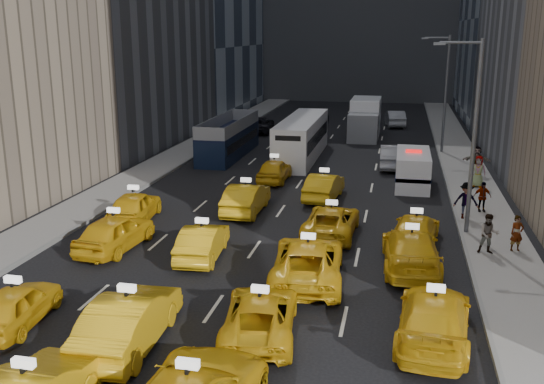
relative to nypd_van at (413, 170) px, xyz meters
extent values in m
plane|color=black|center=(-6.90, -21.05, -1.02)|extent=(160.00, 160.00, 0.00)
cube|color=gray|center=(-17.40, 3.95, -0.94)|extent=(3.00, 90.00, 0.15)
cube|color=gray|center=(3.60, 3.95, -0.94)|extent=(3.00, 90.00, 0.15)
cube|color=slate|center=(-15.95, 3.95, -0.93)|extent=(0.15, 90.00, 0.18)
cube|color=slate|center=(2.15, 3.95, -0.93)|extent=(0.15, 90.00, 0.18)
cylinder|color=#595B60|center=(2.40, -9.05, 3.48)|extent=(0.20, 0.20, 9.00)
cylinder|color=#595B60|center=(1.50, -9.05, 7.78)|extent=(1.80, 0.12, 0.12)
cube|color=slate|center=(0.60, -9.05, 7.73)|extent=(0.50, 0.22, 0.12)
cylinder|color=#595B60|center=(2.40, 10.95, 3.48)|extent=(0.20, 0.20, 9.00)
cylinder|color=#595B60|center=(1.50, 10.95, 7.78)|extent=(1.80, 0.12, 0.12)
cube|color=slate|center=(0.60, 10.95, 7.73)|extent=(0.50, 0.22, 0.12)
imported|color=gold|center=(-12.80, -21.53, -0.33)|extent=(2.01, 4.18, 1.38)
imported|color=gold|center=(-8.64, -22.00, -0.18)|extent=(1.97, 5.13, 1.67)
imported|color=gold|center=(-4.91, -20.48, -0.36)|extent=(2.81, 5.01, 1.32)
imported|color=gold|center=(0.41, -19.77, -0.25)|extent=(2.59, 5.44, 1.53)
imported|color=gold|center=(-12.86, -14.31, -0.23)|extent=(2.23, 4.77, 1.58)
imported|color=gold|center=(-8.81, -14.45, -0.31)|extent=(1.87, 4.43, 1.42)
imported|color=gold|center=(-4.09, -15.92, -0.23)|extent=(3.10, 5.87, 1.57)
imported|color=gold|center=(-0.23, -13.89, -0.23)|extent=(2.49, 5.52, 1.57)
imported|color=gold|center=(-13.74, -10.36, -0.24)|extent=(2.39, 4.75, 1.55)
imported|color=gold|center=(-8.63, -7.71, -0.24)|extent=(1.66, 4.74, 1.56)
imported|color=gold|center=(-3.83, -10.40, -0.33)|extent=(2.43, 5.01, 1.37)
imported|color=gold|center=(0.02, -10.88, -0.34)|extent=(2.44, 4.86, 1.35)
imported|color=gold|center=(-8.58, -0.66, -0.29)|extent=(1.73, 4.26, 1.45)
imported|color=gold|center=(-4.95, -4.20, -0.28)|extent=(1.97, 4.62, 1.48)
cube|color=silver|center=(0.00, 0.00, 0.03)|extent=(2.31, 5.36, 2.10)
cylinder|color=black|center=(-0.85, -1.73, -0.60)|extent=(0.28, 0.84, 0.84)
cylinder|color=black|center=(0.85, -1.73, -0.60)|extent=(0.28, 0.84, 0.84)
cylinder|color=black|center=(-0.85, 1.73, -0.60)|extent=(0.28, 0.84, 0.84)
cylinder|color=black|center=(0.85, 1.73, -0.60)|extent=(0.28, 0.84, 0.84)
cube|color=navy|center=(0.00, 0.00, -0.11)|extent=(2.35, 5.36, 0.24)
cube|color=red|center=(0.00, 0.00, 1.16)|extent=(0.97, 0.39, 0.15)
cube|color=black|center=(-13.62, 6.57, 0.44)|extent=(2.98, 10.16, 2.91)
cylinder|color=black|center=(-14.61, 2.46, -0.47)|extent=(0.28, 1.10, 1.10)
cylinder|color=black|center=(-12.63, 2.46, -0.47)|extent=(0.28, 1.10, 1.10)
cylinder|color=black|center=(-14.61, 10.68, -0.47)|extent=(0.28, 1.10, 1.10)
cylinder|color=black|center=(-12.63, 10.68, -0.47)|extent=(0.28, 1.10, 1.10)
cube|color=silver|center=(-8.06, 6.99, 0.49)|extent=(2.48, 11.70, 3.02)
cylinder|color=black|center=(-9.12, 2.05, -0.47)|extent=(0.28, 1.10, 1.10)
cylinder|color=black|center=(-6.99, 2.05, -0.47)|extent=(0.28, 1.10, 1.10)
cylinder|color=black|center=(-9.12, 11.94, -0.47)|extent=(0.28, 1.10, 1.10)
cylinder|color=black|center=(-6.99, 11.94, -0.47)|extent=(0.28, 1.10, 1.10)
cube|color=white|center=(-4.00, 17.25, 0.68)|extent=(3.51, 7.68, 3.39)
cylinder|color=black|center=(-5.12, 14.44, -0.47)|extent=(0.28, 1.10, 1.10)
cylinder|color=black|center=(-2.88, 14.44, -0.47)|extent=(0.28, 1.10, 1.10)
cylinder|color=black|center=(-5.12, 20.06, -0.47)|extent=(0.28, 1.10, 1.10)
cylinder|color=black|center=(-2.88, 20.06, -0.47)|extent=(0.28, 1.10, 1.10)
imported|color=#98999F|center=(-1.29, 4.96, -0.20)|extent=(1.86, 4.99, 1.63)
imported|color=black|center=(-13.87, 17.85, -0.29)|extent=(2.97, 5.50, 1.47)
imported|color=gray|center=(-4.55, 24.08, -0.26)|extent=(2.15, 5.25, 1.52)
imported|color=black|center=(-9.35, 23.57, -0.18)|extent=(2.58, 5.14, 1.68)
imported|color=#A3A5AB|center=(-1.40, 24.37, -0.22)|extent=(2.23, 4.99, 1.59)
imported|color=gray|center=(4.21, -11.27, -0.08)|extent=(0.66, 0.52, 1.57)
imported|color=gray|center=(2.99, -11.84, -0.01)|extent=(0.86, 0.50, 1.72)
imported|color=gray|center=(2.52, -6.87, 0.06)|extent=(1.21, 0.50, 1.86)
imported|color=gray|center=(3.47, -5.44, -0.07)|extent=(1.00, 0.59, 1.59)
imported|color=gray|center=(3.85, -0.06, 0.08)|extent=(1.02, 0.70, 1.91)
imported|color=gray|center=(4.11, 3.21, 0.08)|extent=(1.80, 0.65, 1.90)
camera|label=1|loc=(-0.95, -37.41, 8.28)|focal=40.00mm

